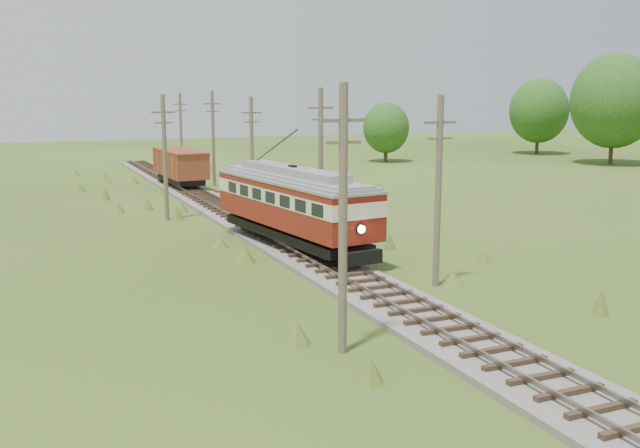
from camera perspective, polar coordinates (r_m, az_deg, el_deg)
name	(u,v)px	position (r m, az deg, el deg)	size (l,w,h in m)	color
railbed_main	(256,227)	(45.83, -5.12, -0.27)	(3.60, 96.00, 0.57)	#605B54
streetcar	(293,201)	(39.29, -2.18, 1.89)	(4.87, 13.75, 6.23)	black
gondola	(180,165)	(66.77, -11.13, 4.65)	(3.41, 9.21, 3.01)	black
gravel_pile	(254,192)	(59.49, -5.29, 2.58)	(3.54, 3.76, 1.29)	gray
utility_pole_r_2	(438,190)	(32.18, 9.44, 2.72)	(1.60, 0.30, 8.60)	brown
utility_pole_r_3	(321,161)	(43.55, 0.05, 5.10)	(1.60, 0.30, 9.00)	brown
utility_pole_r_4	(252,150)	(55.65, -5.48, 5.89)	(1.60, 0.30, 8.40)	brown
utility_pole_r_5	(213,137)	(68.19, -8.54, 6.86)	(1.60, 0.30, 8.90)	brown
utility_pole_r_6	(181,132)	(80.77, -11.07, 7.25)	(1.60, 0.30, 8.70)	brown
utility_pole_l_a	(343,218)	(23.35, 1.85, 0.48)	(1.60, 0.30, 9.00)	brown
utility_pole_l_b	(165,156)	(49.91, -12.31, 5.31)	(1.60, 0.30, 8.60)	brown
tree_right_4	(615,101)	(95.32, 22.50, 9.08)	(10.50, 10.50, 13.53)	#38281C
tree_right_5	(539,111)	(108.45, 17.11, 8.65)	(8.40, 8.40, 10.82)	#38281C
tree_mid_b	(386,128)	(92.11, 5.31, 7.67)	(5.88, 5.88, 7.57)	#38281C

